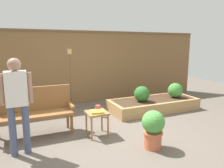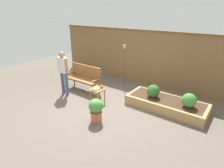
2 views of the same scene
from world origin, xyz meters
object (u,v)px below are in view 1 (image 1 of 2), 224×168
Objects in this scene: shrub_near_bench at (142,94)px; shrub_far_corner at (175,90)px; side_table at (97,116)px; person_by_bench at (17,98)px; tiki_torch at (70,69)px; potted_boxwood at (153,127)px; garden_bench at (34,108)px; book_on_table at (97,112)px; cup_on_table at (98,107)px.

shrub_near_bench is 1.09m from shrub_far_corner.
side_table is 1.49m from person_by_bench.
shrub_near_bench is 0.24× the size of tiki_torch.
potted_boxwood is 2.26m from person_by_bench.
shrub_far_corner is (3.73, 0.34, -0.04)m from garden_bench.
book_on_table is at bearing -28.22° from garden_bench.
shrub_near_bench is (1.55, 0.87, 0.10)m from side_table.
potted_boxwood is (0.63, -1.00, -0.16)m from cup_on_table.
person_by_bench is at bearing -160.05° from book_on_table.
book_on_table is (-0.01, -0.06, 0.10)m from side_table.
cup_on_table is 0.08× the size of tiki_torch.
tiki_torch is (-0.09, 1.72, 0.74)m from side_table.
cup_on_table is (1.17, -0.40, -0.02)m from garden_bench.
garden_bench is at bearing 68.67° from person_by_bench.
garden_bench is 1.24m from cup_on_table.
shrub_far_corner is (2.65, 0.93, 0.00)m from book_on_table.
side_table is 3.64× the size of cup_on_table.
shrub_far_corner is at bearing 16.14° from cup_on_table.
book_on_table is at bearing -87.31° from tiki_torch.
book_on_table is 1.44m from person_by_bench.
book_on_table reaches higher than side_table.
potted_boxwood is 2.82m from tiki_torch.
cup_on_table is at bearing 60.71° from side_table.
person_by_bench is at bearing -123.85° from tiki_torch.
tiki_torch reaches higher than side_table.
book_on_table is 0.57× the size of shrub_far_corner.
cup_on_table reaches higher than side_table.
side_table is at bearing -161.73° from shrub_far_corner.
tiki_torch is (-2.73, 0.85, 0.63)m from shrub_far_corner.
garden_bench is at bearing -172.63° from shrub_near_bench.
potted_boxwood is 1.64× the size of shrub_far_corner.
garden_bench is at bearing 142.08° from potted_boxwood.
book_on_table is 0.35× the size of potted_boxwood.
cup_on_table is (0.07, 0.13, 0.13)m from side_table.
cup_on_table is at bearing 80.39° from book_on_table.
potted_boxwood is 2.61m from shrub_far_corner.
potted_boxwood reaches higher than side_table.
garden_bench reaches higher than side_table.
shrub_far_corner is 4.17m from person_by_bench.
person_by_bench reaches higher than garden_bench.
shrub_near_bench reaches higher than book_on_table.
cup_on_table is at bearing -163.86° from shrub_far_corner.
person_by_bench is at bearing -111.33° from garden_bench.
garden_bench reaches higher than shrub_far_corner.
side_table is at bearing 94.19° from book_on_table.
person_by_bench is at bearing -172.11° from side_table.
garden_bench is 1.67m from tiki_torch.
potted_boxwood is 1.94m from shrub_near_bench.
book_on_table is 0.15× the size of person_by_bench.
book_on_table is at bearing -100.15° from side_table.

